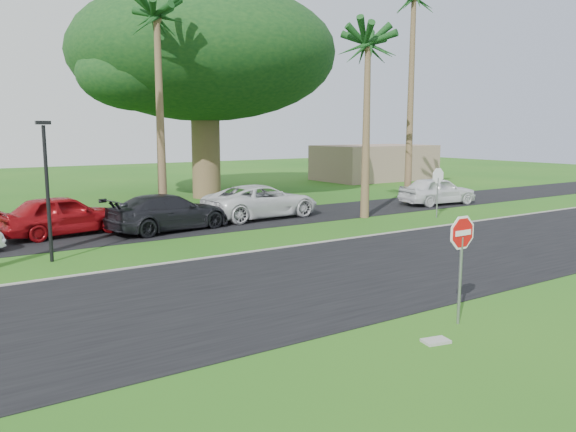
{
  "coord_description": "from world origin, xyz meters",
  "views": [
    {
      "loc": [
        -9.44,
        -11.09,
        4.36
      ],
      "look_at": [
        -0.33,
        2.77,
        1.8
      ],
      "focal_mm": 35.0,
      "sensor_mm": 36.0,
      "label": 1
    }
  ],
  "objects_px": {
    "car_red": "(63,215)",
    "stop_sign_far": "(438,182)",
    "stop_sign_near": "(461,247)",
    "car_pickup": "(437,191)",
    "car_minivan": "(262,201)",
    "car_dark": "(169,213)"
  },
  "relations": [
    {
      "from": "stop_sign_far",
      "to": "car_pickup",
      "type": "relative_size",
      "value": 0.56
    },
    {
      "from": "car_red",
      "to": "car_dark",
      "type": "xyz_separation_m",
      "value": [
        4.07,
        -1.34,
        -0.05
      ]
    },
    {
      "from": "stop_sign_near",
      "to": "car_minivan",
      "type": "height_order",
      "value": "stop_sign_near"
    },
    {
      "from": "stop_sign_near",
      "to": "car_red",
      "type": "xyz_separation_m",
      "value": [
        -5.14,
        16.18,
        -0.93
      ]
    },
    {
      "from": "car_red",
      "to": "car_pickup",
      "type": "bearing_deg",
      "value": -104.95
    },
    {
      "from": "stop_sign_far",
      "to": "car_dark",
      "type": "xyz_separation_m",
      "value": [
        -12.57,
        3.85,
        -0.98
      ]
    },
    {
      "from": "car_red",
      "to": "car_minivan",
      "type": "distance_m",
      "value": 9.31
    },
    {
      "from": "car_minivan",
      "to": "stop_sign_far",
      "type": "bearing_deg",
      "value": -126.07
    },
    {
      "from": "stop_sign_far",
      "to": "car_red",
      "type": "relative_size",
      "value": 0.53
    },
    {
      "from": "car_red",
      "to": "stop_sign_far",
      "type": "bearing_deg",
      "value": -117.26
    },
    {
      "from": "car_red",
      "to": "car_dark",
      "type": "distance_m",
      "value": 4.29
    },
    {
      "from": "stop_sign_near",
      "to": "car_red",
      "type": "distance_m",
      "value": 17.01
    },
    {
      "from": "stop_sign_near",
      "to": "car_pickup",
      "type": "bearing_deg",
      "value": 43.24
    },
    {
      "from": "car_pickup",
      "to": "car_red",
      "type": "bearing_deg",
      "value": 91.65
    },
    {
      "from": "stop_sign_near",
      "to": "car_minivan",
      "type": "bearing_deg",
      "value": 75.2
    },
    {
      "from": "stop_sign_near",
      "to": "stop_sign_far",
      "type": "distance_m",
      "value": 15.91
    },
    {
      "from": "stop_sign_far",
      "to": "car_red",
      "type": "height_order",
      "value": "stop_sign_far"
    },
    {
      "from": "stop_sign_far",
      "to": "car_minivan",
      "type": "xyz_separation_m",
      "value": [
        -7.34,
        4.76,
        -0.96
      ]
    },
    {
      "from": "stop_sign_near",
      "to": "car_red",
      "type": "bearing_deg",
      "value": 107.62
    },
    {
      "from": "stop_sign_far",
      "to": "stop_sign_near",
      "type": "bearing_deg",
      "value": 43.73
    },
    {
      "from": "car_dark",
      "to": "car_pickup",
      "type": "relative_size",
      "value": 1.16
    },
    {
      "from": "stop_sign_near",
      "to": "stop_sign_far",
      "type": "height_order",
      "value": "same"
    }
  ]
}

